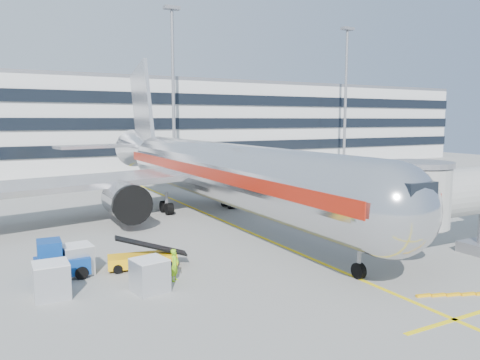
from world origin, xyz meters
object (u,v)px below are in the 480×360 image
main_jet (208,169)px  cargo_container_right (77,259)px  cargo_container_left (51,280)px  cargo_container_front (150,275)px  ramp_worker (175,265)px  belt_loader (142,259)px  baggage_tug (58,261)px

main_jet → cargo_container_right: (-13.36, -11.56, -3.39)m
main_jet → cargo_container_right: bearing=-139.1°
cargo_container_left → cargo_container_right: bearing=61.0°
main_jet → cargo_container_left: bearing=-135.8°
cargo_container_left → cargo_container_right: size_ratio=1.02×
cargo_container_front → ramp_worker: size_ratio=1.04×
cargo_container_right → ramp_worker: bearing=-40.1°
main_jet → belt_loader: main_jet is taller
cargo_container_front → belt_loader: bearing=78.8°
belt_loader → cargo_container_right: 3.61m
belt_loader → ramp_worker: 3.12m
belt_loader → baggage_tug: size_ratio=1.44×
cargo_container_front → ramp_worker: bearing=27.2°
main_jet → belt_loader: bearing=-128.7°
belt_loader → cargo_container_right: bearing=168.1°
baggage_tug → cargo_container_right: bearing=12.2°
baggage_tug → main_jet: bearing=39.3°
belt_loader → baggage_tug: bearing=173.5°
baggage_tug → cargo_container_front: 5.76m
main_jet → belt_loader: size_ratio=12.07×
cargo_container_left → cargo_container_front: 4.71m
cargo_container_left → main_jet: bearing=44.2°
main_jet → baggage_tug: 18.88m
belt_loader → cargo_container_right: (-3.52, 0.74, 0.28)m
main_jet → belt_loader: 16.17m
baggage_tug → cargo_container_right: size_ratio=1.73×
belt_loader → ramp_worker: belt_loader is taller
cargo_container_right → ramp_worker: (4.41, -3.72, 0.04)m
baggage_tug → cargo_container_front: (3.79, -4.34, -0.09)m
baggage_tug → cargo_container_front: bearing=-48.9°
belt_loader → cargo_container_front: bearing=-101.2°
cargo_container_right → baggage_tug: bearing=-167.8°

